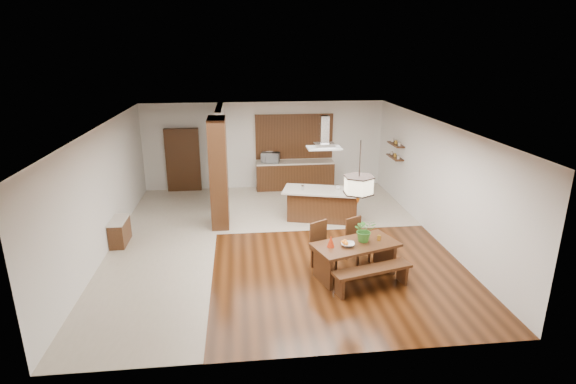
{
  "coord_description": "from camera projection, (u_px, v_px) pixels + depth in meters",
  "views": [
    {
      "loc": [
        -0.84,
        -10.3,
        4.6
      ],
      "look_at": [
        0.3,
        0.0,
        1.25
      ],
      "focal_mm": 28.0,
      "sensor_mm": 36.0,
      "label": 1
    }
  ],
  "objects": [
    {
      "name": "hallway_doorway",
      "position": [
        183.0,
        160.0,
        14.8
      ],
      "size": [
        1.1,
        0.2,
        2.1
      ],
      "primitive_type": "cube",
      "color": "black",
      "rests_on": "ground"
    },
    {
      "name": "tile_hallway",
      "position": [
        164.0,
        245.0,
        10.95
      ],
      "size": [
        2.5,
        9.0,
        0.01
      ],
      "primitive_type": "cube",
      "color": "beige",
      "rests_on": "ground"
    },
    {
      "name": "soffit_band",
      "position": [
        275.0,
        125.0,
        10.36
      ],
      "size": [
        8.0,
        9.0,
        0.02
      ],
      "primitive_type": "cube",
      "color": "#3A1D0E",
      "rests_on": "room_shell"
    },
    {
      "name": "hallway_console",
      "position": [
        120.0,
        232.0,
        10.94
      ],
      "size": [
        0.37,
        0.88,
        0.63
      ],
      "primitive_type": "cube",
      "color": "black",
      "rests_on": "ground"
    },
    {
      "name": "shelf_lower",
      "position": [
        395.0,
        157.0,
        13.68
      ],
      "size": [
        0.26,
        0.9,
        0.04
      ],
      "primitive_type": "cube",
      "color": "black",
      "rests_on": "room_shell"
    },
    {
      "name": "dining_bench",
      "position": [
        372.0,
        279.0,
        8.89
      ],
      "size": [
        1.68,
        0.78,
        0.46
      ],
      "primitive_type": null,
      "rotation": [
        0.0,
        0.0,
        0.26
      ],
      "color": "black",
      "rests_on": "ground"
    },
    {
      "name": "kitchen_island",
      "position": [
        323.0,
        204.0,
        12.41
      ],
      "size": [
        2.34,
        1.48,
        0.9
      ],
      "rotation": [
        0.0,
        0.0,
        -0.27
      ],
      "color": "black",
      "rests_on": "ground"
    },
    {
      "name": "tile_kitchen",
      "position": [
        310.0,
        205.0,
        13.74
      ],
      "size": [
        5.5,
        4.0,
        0.01
      ],
      "primitive_type": "cube",
      "color": "beige",
      "rests_on": "ground"
    },
    {
      "name": "island_cup",
      "position": [
        338.0,
        188.0,
        12.24
      ],
      "size": [
        0.16,
        0.16,
        0.1
      ],
      "primitive_type": "imported",
      "rotation": [
        0.0,
        0.0,
        0.3
      ],
      "color": "silver",
      "rests_on": "kitchen_island"
    },
    {
      "name": "gold_ornament",
      "position": [
        379.0,
        238.0,
        9.43
      ],
      "size": [
        0.09,
        0.09,
        0.11
      ],
      "primitive_type": "cylinder",
      "rotation": [
        0.0,
        0.0,
        -0.16
      ],
      "color": "gold",
      "rests_on": "dining_table"
    },
    {
      "name": "napkin_cone",
      "position": [
        331.0,
        241.0,
        9.1
      ],
      "size": [
        0.19,
        0.19,
        0.24
      ],
      "primitive_type": "cone",
      "rotation": [
        0.0,
        0.0,
        -0.25
      ],
      "color": "#B72C0D",
      "rests_on": "dining_table"
    },
    {
      "name": "pendant_lantern",
      "position": [
        359.0,
        173.0,
        8.82
      ],
      "size": [
        0.64,
        0.64,
        1.31
      ],
      "primitive_type": null,
      "color": "beige",
      "rests_on": "room_shell"
    },
    {
      "name": "rear_counter",
      "position": [
        295.0,
        175.0,
        15.17
      ],
      "size": [
        2.6,
        0.62,
        0.95
      ],
      "color": "black",
      "rests_on": "ground"
    },
    {
      "name": "partition_pier",
      "position": [
        219.0,
        173.0,
        11.79
      ],
      "size": [
        0.45,
        1.0,
        2.9
      ],
      "primitive_type": "cube",
      "color": "black",
      "rests_on": "ground"
    },
    {
      "name": "partition_stub",
      "position": [
        221.0,
        155.0,
        13.77
      ],
      "size": [
        0.18,
        2.4,
        2.9
      ],
      "primitive_type": "cube",
      "color": "silver",
      "rests_on": "ground"
    },
    {
      "name": "foliage_plant",
      "position": [
        365.0,
        230.0,
        9.32
      ],
      "size": [
        0.47,
        0.41,
        0.5
      ],
      "primitive_type": "imported",
      "rotation": [
        0.0,
        0.0,
        -0.05
      ],
      "color": "#387A28",
      "rests_on": "dining_table"
    },
    {
      "name": "dining_chair_left",
      "position": [
        324.0,
        247.0,
        9.64
      ],
      "size": [
        0.63,
        0.63,
        1.04
      ],
      "primitive_type": null,
      "rotation": [
        0.0,
        0.0,
        0.53
      ],
      "color": "black",
      "rests_on": "ground"
    },
    {
      "name": "shelf_upper",
      "position": [
        396.0,
        144.0,
        13.55
      ],
      "size": [
        0.26,
        0.9,
        0.04
      ],
      "primitive_type": "cube",
      "color": "black",
      "rests_on": "room_shell"
    },
    {
      "name": "room_shell",
      "position": [
        275.0,
        160.0,
        10.61
      ],
      "size": [
        9.0,
        9.04,
        2.92
      ],
      "color": "#321809",
      "rests_on": "ground"
    },
    {
      "name": "range_hood",
      "position": [
        324.0,
        132.0,
        11.79
      ],
      "size": [
        0.9,
        0.55,
        0.87
      ],
      "primitive_type": null,
      "color": "silver",
      "rests_on": "room_shell"
    },
    {
      "name": "dining_table",
      "position": [
        355.0,
        252.0,
        9.34
      ],
      "size": [
        1.94,
        1.38,
        0.73
      ],
      "rotation": [
        0.0,
        0.0,
        0.32
      ],
      "color": "black",
      "rests_on": "ground"
    },
    {
      "name": "kitchen_window",
      "position": [
        294.0,
        136.0,
        15.03
      ],
      "size": [
        2.6,
        0.08,
        1.5
      ],
      "primitive_type": "cube",
      "color": "#A57131",
      "rests_on": "room_shell"
    },
    {
      "name": "fruit_bowl",
      "position": [
        348.0,
        244.0,
        9.16
      ],
      "size": [
        0.33,
        0.33,
        0.07
      ],
      "primitive_type": "imported",
      "rotation": [
        0.0,
        0.0,
        -0.22
      ],
      "color": "#BDB5A5",
      "rests_on": "dining_table"
    },
    {
      "name": "dining_chair_right",
      "position": [
        359.0,
        241.0,
        9.99
      ],
      "size": [
        0.59,
        0.59,
        0.99
      ],
      "primitive_type": null,
      "rotation": [
        0.0,
        0.0,
        0.49
      ],
      "color": "black",
      "rests_on": "ground"
    },
    {
      "name": "microwave",
      "position": [
        270.0,
        158.0,
        14.86
      ],
      "size": [
        0.66,
        0.52,
        0.32
      ],
      "primitive_type": "imported",
      "rotation": [
        0.0,
        0.0,
        -0.24
      ],
      "color": "silver",
      "rests_on": "rear_counter"
    }
  ]
}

